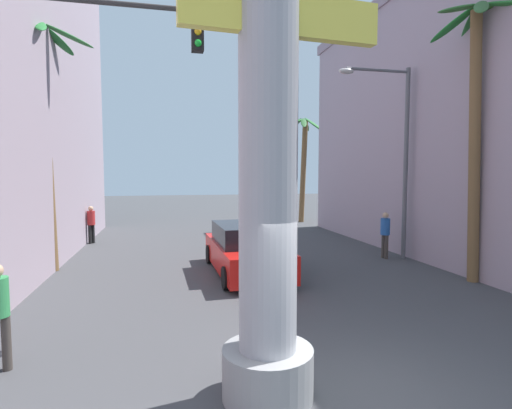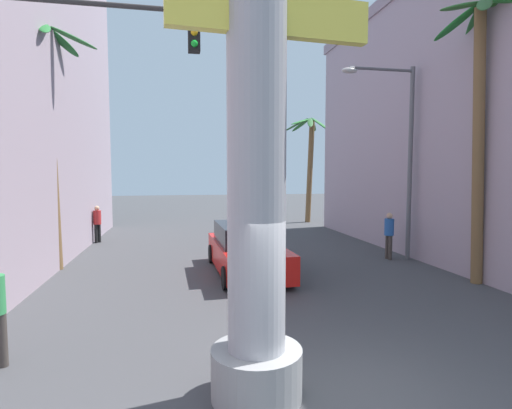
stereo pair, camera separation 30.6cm
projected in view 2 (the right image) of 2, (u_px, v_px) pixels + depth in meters
The scene contains 10 objects.
ground_plane at pixel (236, 257), 15.07m from camera, with size 88.85×88.85×0.00m, color #424244.
neon_sign_pole at pixel (257, 60), 5.26m from camera, with size 3.09×1.28×10.28m.
street_lamp at pixel (399, 143), 14.25m from camera, with size 2.76×0.28×6.92m.
traffic_light_mast at pixel (43, 100), 7.59m from camera, with size 5.24×0.32×6.49m.
car_lead at pixel (247, 250), 12.57m from camera, with size 2.15×4.80×1.56m.
palm_tree_near_right at pixel (480, 101), 11.05m from camera, with size 3.13×2.99×7.89m.
palm_tree_far_right at pixel (309, 152), 25.61m from camera, with size 3.36×3.38×6.75m.
palm_tree_mid_left at pixel (49, 124), 12.71m from camera, with size 2.88×3.04×7.84m.
pedestrian_far_left at pixel (97, 221), 18.08m from camera, with size 0.47×0.47×1.69m.
pedestrian_mid_right at pixel (389, 232), 14.57m from camera, with size 0.35×0.35×1.71m.
Camera 2 is at (-2.12, -4.74, 3.13)m, focal length 28.00 mm.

